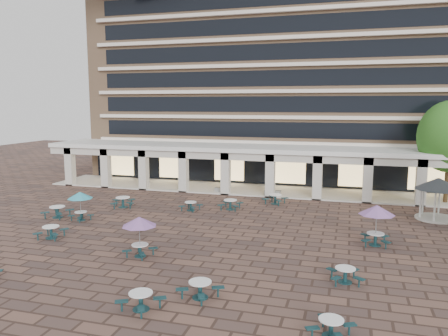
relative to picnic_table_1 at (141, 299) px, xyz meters
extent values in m
plane|color=brown|center=(-0.91, 11.00, -0.45)|extent=(120.00, 120.00, 0.00)
cube|color=tan|center=(-0.91, 36.50, 10.55)|extent=(40.00, 15.00, 22.00)
cube|color=silver|center=(-0.91, 28.75, 4.05)|extent=(36.80, 0.50, 0.35)
cube|color=black|center=(-0.91, 28.98, 5.35)|extent=(35.20, 0.05, 1.60)
cube|color=silver|center=(-0.91, 28.75, 6.65)|extent=(36.80, 0.50, 0.35)
cube|color=black|center=(-0.91, 28.98, 7.95)|extent=(35.20, 0.05, 1.60)
cube|color=silver|center=(-0.91, 28.75, 9.25)|extent=(36.80, 0.50, 0.35)
cube|color=black|center=(-0.91, 28.98, 10.55)|extent=(35.20, 0.05, 1.60)
cube|color=silver|center=(-0.91, 28.75, 11.85)|extent=(36.80, 0.50, 0.35)
cube|color=black|center=(-0.91, 28.98, 13.15)|extent=(35.20, 0.05, 1.60)
cube|color=silver|center=(-0.91, 28.75, 14.45)|extent=(36.80, 0.50, 0.35)
cube|color=black|center=(-0.91, 28.98, 15.75)|extent=(35.20, 0.05, 1.60)
cube|color=silver|center=(-0.91, 28.75, 17.05)|extent=(36.80, 0.50, 0.35)
cube|color=white|center=(-0.91, 26.00, 3.75)|extent=(42.00, 6.60, 0.40)
cube|color=beige|center=(-0.91, 23.15, 3.30)|extent=(42.00, 0.30, 0.90)
cube|color=black|center=(-0.91, 28.70, 1.35)|extent=(38.00, 0.15, 3.20)
cube|color=beige|center=(-0.91, 26.00, -0.39)|extent=(42.00, 6.00, 0.12)
cube|color=beige|center=(-19.91, 23.40, 1.55)|extent=(0.80, 0.80, 4.00)
cube|color=beige|center=(-15.69, 23.40, 1.55)|extent=(0.80, 0.80, 4.00)
cube|color=beige|center=(-11.47, 23.40, 1.55)|extent=(0.80, 0.80, 4.00)
cube|color=beige|center=(-7.25, 23.40, 1.55)|extent=(0.80, 0.80, 4.00)
cube|color=beige|center=(-3.02, 23.40, 1.55)|extent=(0.80, 0.80, 4.00)
cube|color=beige|center=(1.20, 23.40, 1.55)|extent=(0.80, 0.80, 4.00)
cube|color=beige|center=(5.42, 23.40, 1.55)|extent=(0.80, 0.80, 4.00)
cube|color=beige|center=(9.64, 23.40, 1.55)|extent=(0.80, 0.80, 4.00)
cube|color=beige|center=(13.87, 23.40, 1.55)|extent=(0.80, 0.80, 4.00)
cube|color=#FFD88C|center=(-16.91, 28.55, 1.15)|extent=(3.20, 0.08, 2.40)
cube|color=#FFD88C|center=(-10.51, 28.55, 1.15)|extent=(3.20, 0.08, 2.40)
cube|color=#FFD88C|center=(-4.11, 28.55, 1.15)|extent=(3.20, 0.08, 2.40)
cube|color=#FFD88C|center=(2.29, 28.55, 1.15)|extent=(3.20, 0.08, 2.40)
cube|color=#FFD88C|center=(8.69, 28.55, 1.15)|extent=(3.20, 0.08, 2.40)
cube|color=#FFD88C|center=(15.09, 28.55, 1.15)|extent=(3.20, 0.08, 2.40)
cylinder|color=#153D40|center=(0.00, 0.00, -0.43)|extent=(0.70, 0.70, 0.04)
cylinder|color=#153D40|center=(0.00, 0.00, -0.12)|extent=(0.18, 0.18, 0.66)
cylinder|color=white|center=(0.00, 0.00, 0.28)|extent=(0.99, 0.99, 0.05)
cube|color=#153D40|center=(0.69, 0.36, -0.01)|extent=(0.61, 0.50, 0.05)
cylinder|color=#153D40|center=(0.69, 0.36, -0.24)|extent=(0.08, 0.08, 0.42)
cube|color=#153D40|center=(-0.36, 0.69, -0.01)|extent=(0.50, 0.61, 0.05)
cylinder|color=#153D40|center=(-0.36, 0.69, -0.24)|extent=(0.08, 0.08, 0.42)
cube|color=#153D40|center=(-0.69, -0.36, -0.01)|extent=(0.61, 0.50, 0.05)
cylinder|color=#153D40|center=(-0.69, -0.36, -0.24)|extent=(0.08, 0.08, 0.42)
cube|color=#153D40|center=(0.36, -0.69, -0.01)|extent=(0.50, 0.61, 0.05)
cylinder|color=#153D40|center=(0.36, -0.69, -0.24)|extent=(0.08, 0.08, 0.42)
cylinder|color=#153D40|center=(1.99, 1.72, -0.43)|extent=(0.71, 0.71, 0.04)
cylinder|color=#153D40|center=(1.99, 1.72, -0.11)|extent=(0.18, 0.18, 0.67)
cylinder|color=white|center=(1.99, 1.72, 0.29)|extent=(1.01, 1.01, 0.05)
cube|color=#153D40|center=(2.72, 2.04, 0.00)|extent=(0.62, 0.48, 0.05)
cylinder|color=#153D40|center=(2.72, 2.04, -0.24)|extent=(0.08, 0.08, 0.42)
cube|color=#153D40|center=(1.68, 2.45, 0.00)|extent=(0.48, 0.62, 0.05)
cylinder|color=#153D40|center=(1.68, 2.45, -0.24)|extent=(0.08, 0.08, 0.42)
cube|color=#153D40|center=(1.27, 1.41, 0.00)|extent=(0.62, 0.48, 0.05)
cylinder|color=#153D40|center=(1.27, 1.41, -0.24)|extent=(0.08, 0.08, 0.42)
cube|color=#153D40|center=(2.30, 1.00, 0.00)|extent=(0.48, 0.62, 0.05)
cylinder|color=#153D40|center=(2.30, 1.00, -0.24)|extent=(0.08, 0.08, 0.42)
cylinder|color=#153D40|center=(7.65, 0.00, -0.43)|extent=(0.64, 0.64, 0.04)
cylinder|color=#153D40|center=(7.65, 0.00, -0.14)|extent=(0.17, 0.17, 0.61)
cylinder|color=white|center=(7.65, 0.00, 0.22)|extent=(0.92, 0.92, 0.05)
cube|color=#153D40|center=(8.30, 0.32, -0.04)|extent=(0.57, 0.45, 0.05)
cylinder|color=#153D40|center=(8.30, 0.32, -0.25)|extent=(0.07, 0.07, 0.39)
cube|color=#153D40|center=(7.34, 0.65, -0.04)|extent=(0.45, 0.57, 0.05)
cylinder|color=#153D40|center=(7.34, 0.65, -0.25)|extent=(0.07, 0.07, 0.39)
cube|color=#153D40|center=(7.01, -0.32, -0.04)|extent=(0.57, 0.45, 0.05)
cylinder|color=#153D40|center=(7.01, -0.32, -0.25)|extent=(0.07, 0.07, 0.39)
cylinder|color=#153D40|center=(-10.62, 11.47, -0.43)|extent=(0.61, 0.61, 0.03)
cylinder|color=#153D40|center=(-10.62, 11.47, -0.16)|extent=(0.16, 0.16, 0.58)
cylinder|color=white|center=(-10.62, 11.47, 0.19)|extent=(0.87, 0.87, 0.04)
cube|color=#153D40|center=(-10.01, 11.76, -0.06)|extent=(0.54, 0.43, 0.04)
cylinder|color=#153D40|center=(-10.01, 11.76, -0.27)|extent=(0.07, 0.07, 0.37)
cube|color=#153D40|center=(-10.91, 12.08, -0.06)|extent=(0.43, 0.54, 0.04)
cylinder|color=#153D40|center=(-10.91, 12.08, -0.27)|extent=(0.07, 0.07, 0.37)
cube|color=#153D40|center=(-11.23, 11.17, -0.06)|extent=(0.54, 0.43, 0.04)
cylinder|color=#153D40|center=(-11.23, 11.17, -0.27)|extent=(0.07, 0.07, 0.37)
cube|color=#153D40|center=(-10.33, 10.85, -0.06)|extent=(0.43, 0.54, 0.04)
cylinder|color=#153D40|center=(-10.33, 10.85, -0.27)|extent=(0.07, 0.07, 0.37)
cylinder|color=gray|center=(-10.62, 11.47, 0.60)|extent=(0.04, 0.04, 2.09)
cone|color=#339FB9|center=(-10.62, 11.47, 1.43)|extent=(1.83, 1.83, 0.48)
cylinder|color=#153D40|center=(-9.94, 7.25, -0.43)|extent=(0.72, 0.72, 0.04)
cylinder|color=#153D40|center=(-9.94, 7.25, -0.11)|extent=(0.19, 0.19, 0.68)
cylinder|color=white|center=(-9.94, 7.25, 0.30)|extent=(1.03, 1.03, 0.05)
cube|color=#153D40|center=(-9.45, 7.88, 0.01)|extent=(0.57, 0.63, 0.05)
cylinder|color=#153D40|center=(-9.45, 7.88, -0.23)|extent=(0.08, 0.08, 0.43)
cube|color=#153D40|center=(-10.57, 7.74, 0.01)|extent=(0.63, 0.57, 0.05)
cylinder|color=#153D40|center=(-10.57, 7.74, -0.23)|extent=(0.08, 0.08, 0.43)
cube|color=#153D40|center=(-10.43, 6.61, 0.01)|extent=(0.57, 0.63, 0.05)
cylinder|color=#153D40|center=(-10.43, 6.61, -0.23)|extent=(0.08, 0.08, 0.43)
cube|color=#153D40|center=(-9.30, 6.75, 0.01)|extent=(0.63, 0.57, 0.05)
cylinder|color=#153D40|center=(-9.30, 6.75, -0.23)|extent=(0.08, 0.08, 0.43)
cylinder|color=#153D40|center=(-2.97, 5.77, -0.43)|extent=(0.65, 0.65, 0.04)
cylinder|color=#153D40|center=(-2.97, 5.77, -0.14)|extent=(0.17, 0.17, 0.61)
cylinder|color=white|center=(-2.97, 5.77, 0.23)|extent=(0.93, 0.93, 0.05)
cube|color=#153D40|center=(-2.37, 6.18, -0.04)|extent=(0.57, 0.50, 0.05)
cylinder|color=#153D40|center=(-2.37, 6.18, -0.25)|extent=(0.07, 0.07, 0.39)
cube|color=#153D40|center=(-3.38, 6.37, -0.04)|extent=(0.50, 0.57, 0.05)
cylinder|color=#153D40|center=(-3.38, 6.37, -0.25)|extent=(0.07, 0.07, 0.39)
cube|color=#153D40|center=(-3.57, 5.36, -0.04)|extent=(0.57, 0.50, 0.05)
cylinder|color=#153D40|center=(-3.57, 5.36, -0.25)|extent=(0.07, 0.07, 0.39)
cube|color=#153D40|center=(-2.56, 5.17, -0.04)|extent=(0.50, 0.57, 0.05)
cylinder|color=#153D40|center=(-2.56, 5.17, -0.25)|extent=(0.07, 0.07, 0.39)
cylinder|color=gray|center=(-2.97, 5.77, 0.67)|extent=(0.05, 0.05, 2.23)
cone|color=#8D5CA3|center=(-2.97, 5.77, 1.55)|extent=(1.95, 1.95, 0.51)
cylinder|color=#153D40|center=(8.08, 5.23, -0.43)|extent=(0.67, 0.67, 0.04)
cylinder|color=#153D40|center=(8.08, 5.23, -0.13)|extent=(0.17, 0.17, 0.64)
cylinder|color=white|center=(8.08, 5.23, 0.25)|extent=(0.96, 0.96, 0.05)
cube|color=#153D40|center=(8.49, 5.87, -0.02)|extent=(0.51, 0.59, 0.05)
cylinder|color=#153D40|center=(8.49, 5.87, -0.25)|extent=(0.08, 0.08, 0.40)
cube|color=#153D40|center=(7.45, 5.64, -0.02)|extent=(0.59, 0.51, 0.05)
cylinder|color=#153D40|center=(7.45, 5.64, -0.25)|extent=(0.08, 0.08, 0.40)
cube|color=#153D40|center=(7.68, 4.60, -0.02)|extent=(0.51, 0.59, 0.05)
cylinder|color=#153D40|center=(7.68, 4.60, -0.25)|extent=(0.08, 0.08, 0.40)
cube|color=#153D40|center=(8.72, 4.83, -0.02)|extent=(0.59, 0.51, 0.05)
cylinder|color=#153D40|center=(8.72, 4.83, -0.25)|extent=(0.08, 0.08, 0.40)
cylinder|color=#153D40|center=(-12.79, 11.69, -0.43)|extent=(0.79, 0.79, 0.05)
cylinder|color=#153D40|center=(-12.79, 11.69, -0.08)|extent=(0.20, 0.20, 0.74)
cylinder|color=white|center=(-12.79, 11.69, 0.38)|extent=(1.13, 1.13, 0.06)
cube|color=#153D40|center=(-12.17, 12.32, 0.05)|extent=(0.66, 0.66, 0.06)
cylinder|color=#153D40|center=(-12.17, 12.32, -0.21)|extent=(0.09, 0.09, 0.47)
cube|color=#153D40|center=(-13.42, 12.31, 0.05)|extent=(0.66, 0.66, 0.06)
cylinder|color=#153D40|center=(-13.42, 12.31, -0.21)|extent=(0.09, 0.09, 0.47)
cube|color=#153D40|center=(-13.41, 11.07, 0.05)|extent=(0.66, 0.66, 0.06)
cylinder|color=#153D40|center=(-13.41, 11.07, -0.21)|extent=(0.09, 0.09, 0.47)
cube|color=#153D40|center=(-12.17, 11.07, 0.05)|extent=(0.66, 0.66, 0.06)
cylinder|color=#153D40|center=(-12.17, 11.07, -0.21)|extent=(0.09, 0.09, 0.47)
cylinder|color=#153D40|center=(-3.97, 16.51, -0.43)|extent=(0.65, 0.65, 0.04)
cylinder|color=#153D40|center=(-3.97, 16.51, -0.14)|extent=(0.17, 0.17, 0.62)
cylinder|color=white|center=(-3.97, 16.51, 0.23)|extent=(0.94, 0.94, 0.05)
cube|color=#153D40|center=(-3.36, 16.92, -0.04)|extent=(0.57, 0.50, 0.05)
cylinder|color=#153D40|center=(-3.36, 16.92, -0.25)|extent=(0.07, 0.07, 0.39)
cube|color=#153D40|center=(-4.37, 17.12, -0.04)|extent=(0.50, 0.57, 0.05)
cylinder|color=#153D40|center=(-4.37, 17.12, -0.25)|extent=(0.07, 0.07, 0.39)
cube|color=#153D40|center=(-4.57, 16.10, -0.04)|extent=(0.57, 0.50, 0.05)
cylinder|color=#153D40|center=(-4.57, 16.10, -0.25)|extent=(0.07, 0.07, 0.39)
cube|color=#153D40|center=(-3.56, 15.90, -0.04)|extent=(0.50, 0.57, 0.05)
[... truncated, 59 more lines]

